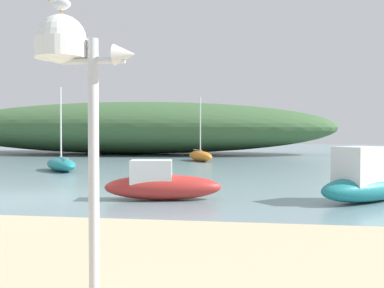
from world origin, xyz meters
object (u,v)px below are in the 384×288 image
seagull_on_radar (60,3)px  motorboat_far_left (161,184)px  motorboat_centre_water (366,182)px  mast_structure (69,60)px  sailboat_off_point (200,156)px  sailboat_far_right (61,164)px

seagull_on_radar → motorboat_far_left: (-0.61, 7.89, -2.99)m
motorboat_far_left → motorboat_centre_water: bearing=5.2°
seagull_on_radar → mast_structure: bearing=-0.7°
mast_structure → motorboat_centre_water: 10.19m
mast_structure → sailboat_off_point: 25.02m
mast_structure → sailboat_far_right: bearing=115.6°
sailboat_far_right → motorboat_far_left: size_ratio=1.20×
sailboat_off_point → motorboat_centre_water: bearing=-67.2°
seagull_on_radar → sailboat_off_point: bearing=93.6°
seagull_on_radar → motorboat_far_left: size_ratio=0.08×
mast_structure → motorboat_far_left: (-0.71, 7.90, -2.35)m
motorboat_far_left → motorboat_centre_water: size_ratio=0.98×
mast_structure → sailboat_far_right: sailboat_far_right is taller
motorboat_far_left → motorboat_centre_water: motorboat_centre_water is taller
mast_structure → seagull_on_radar: size_ratio=10.35×
mast_structure → motorboat_far_left: mast_structure is taller
mast_structure → seagull_on_radar: 0.65m
sailboat_far_right → motorboat_far_left: 11.04m
mast_structure → seagull_on_radar: (-0.10, 0.00, 0.64)m
motorboat_centre_water → motorboat_far_left: bearing=-174.8°
mast_structure → sailboat_off_point: (-1.66, 24.84, -2.45)m
seagull_on_radar → motorboat_centre_water: (5.36, 8.44, -2.88)m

